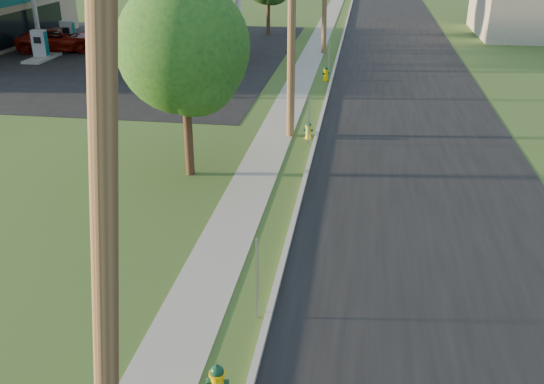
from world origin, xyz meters
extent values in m
cube|color=black|center=(4.50, 10.00, 0.01)|extent=(8.00, 120.00, 0.02)
cube|color=gray|center=(0.50, 10.00, 0.07)|extent=(0.15, 120.00, 0.15)
cube|color=gray|center=(-1.25, 10.00, 0.01)|extent=(1.50, 120.00, 0.03)
cube|color=black|center=(-16.00, 32.00, 0.01)|extent=(26.00, 28.00, 0.02)
cylinder|color=brown|center=(-0.60, -1.00, 4.75)|extent=(1.31, 0.32, 9.48)
cylinder|color=brown|center=(-0.60, 17.00, 4.90)|extent=(0.32, 0.32, 9.80)
cube|color=gray|center=(0.25, 4.20, 1.00)|extent=(0.05, 0.04, 2.00)
cube|color=gray|center=(0.25, 16.00, 1.00)|extent=(0.05, 0.04, 2.00)
cube|color=gray|center=(0.25, 28.20, 1.00)|extent=(0.05, 0.04, 2.00)
cylinder|color=silver|center=(-21.50, 35.30, 2.75)|extent=(0.36, 0.36, 5.50)
cylinder|color=silver|center=(-6.50, 28.70, 2.75)|extent=(0.36, 0.36, 5.50)
cylinder|color=silver|center=(-6.50, 35.30, 2.75)|extent=(0.36, 0.36, 5.50)
cube|color=gray|center=(-18.50, 30.00, 0.09)|extent=(1.20, 3.20, 0.18)
cube|color=#9EA0A3|center=(-18.50, 30.00, 1.05)|extent=(0.90, 0.50, 1.70)
cube|color=#006163|center=(-18.50, 30.00, 1.05)|extent=(0.94, 0.40, 1.50)
cube|color=black|center=(-18.50, 29.73, 1.30)|extent=(0.50, 0.02, 0.40)
cube|color=gray|center=(-9.50, 30.00, 0.09)|extent=(1.20, 3.20, 0.18)
cube|color=#9EA0A3|center=(-9.50, 30.00, 1.05)|extent=(0.90, 0.50, 1.70)
cube|color=#006163|center=(-9.50, 30.00, 1.05)|extent=(0.94, 0.40, 1.50)
cube|color=black|center=(-9.50, 29.73, 1.30)|extent=(0.50, 0.02, 0.40)
cube|color=gray|center=(-18.50, 34.00, 0.09)|extent=(1.20, 3.20, 0.18)
cube|color=#9EA0A3|center=(-18.50, 34.00, 1.05)|extent=(0.90, 0.50, 1.70)
cube|color=#006163|center=(-18.50, 34.00, 1.05)|extent=(0.94, 0.40, 1.50)
cube|color=black|center=(-18.50, 33.73, 1.30)|extent=(0.50, 0.02, 0.40)
cube|color=gray|center=(-9.50, 34.00, 0.09)|extent=(1.20, 3.20, 0.18)
cube|color=#9EA0A3|center=(-9.50, 34.00, 1.05)|extent=(0.90, 0.50, 1.70)
cube|color=#006163|center=(-9.50, 34.00, 1.05)|extent=(0.94, 0.40, 1.50)
cube|color=black|center=(-9.50, 33.73, 1.30)|extent=(0.50, 0.02, 0.40)
cube|color=#006163|center=(-21.98, 32.00, 3.30)|extent=(0.06, 22.00, 0.70)
cube|color=black|center=(-21.97, 32.00, 1.40)|extent=(0.06, 16.06, 2.20)
cylinder|color=gray|center=(-4.50, 22.50, 2.50)|extent=(0.24, 0.24, 5.00)
cylinder|color=#351F14|center=(-3.55, 12.26, 1.70)|extent=(0.30, 0.30, 3.40)
sphere|color=#1A481C|center=(-3.55, 12.26, 4.42)|extent=(4.35, 4.35, 4.35)
sphere|color=#1A481C|center=(-3.15, 11.96, 3.74)|extent=(2.99, 2.99, 2.99)
cylinder|color=#351F14|center=(-5.49, 42.14, 1.73)|extent=(0.30, 0.30, 3.46)
cylinder|color=#EDAF02|center=(-0.02, 1.56, 0.62)|extent=(0.31, 0.31, 0.04)
sphere|color=#0F3A22|center=(-0.02, 1.56, 0.66)|extent=(0.25, 0.25, 0.25)
cylinder|color=#0F3A22|center=(-0.02, 1.56, 0.80)|extent=(0.06, 0.06, 0.07)
cylinder|color=#0F3A22|center=(-0.18, 1.53, 0.42)|extent=(0.13, 0.12, 0.10)
cylinder|color=#0F3A22|center=(0.13, 1.59, 0.42)|extent=(0.13, 0.12, 0.10)
cylinder|color=yellow|center=(0.17, 16.74, 0.03)|extent=(0.27, 0.27, 0.06)
cylinder|color=yellow|center=(0.17, 16.74, 0.29)|extent=(0.21, 0.21, 0.58)
cylinder|color=yellow|center=(0.17, 16.74, 0.55)|extent=(0.27, 0.27, 0.04)
sphere|color=#093A1B|center=(0.17, 16.74, 0.58)|extent=(0.22, 0.22, 0.22)
cylinder|color=#093A1B|center=(0.17, 16.74, 0.70)|extent=(0.05, 0.05, 0.06)
cylinder|color=#093A1B|center=(0.15, 16.60, 0.37)|extent=(0.13, 0.13, 0.11)
cylinder|color=#093A1B|center=(0.04, 16.76, 0.37)|extent=(0.11, 0.10, 0.09)
cylinder|color=#093A1B|center=(0.31, 16.71, 0.37)|extent=(0.11, 0.10, 0.09)
cylinder|color=#F8D000|center=(0.17, 26.99, 0.03)|extent=(0.31, 0.31, 0.07)
cylinder|color=#F8D000|center=(0.17, 26.99, 0.33)|extent=(0.24, 0.24, 0.66)
cylinder|color=#F8D000|center=(0.17, 26.99, 0.61)|extent=(0.31, 0.31, 0.04)
sphere|color=#0C3813|center=(0.17, 26.99, 0.66)|extent=(0.25, 0.25, 0.25)
cylinder|color=#0C3813|center=(0.17, 26.99, 0.79)|extent=(0.05, 0.05, 0.07)
cylinder|color=#0C3813|center=(0.23, 26.85, 0.42)|extent=(0.16, 0.17, 0.12)
cylinder|color=#0C3813|center=(0.03, 26.92, 0.42)|extent=(0.14, 0.14, 0.10)
cylinder|color=#0C3813|center=(0.31, 27.05, 0.42)|extent=(0.14, 0.14, 0.10)
imported|color=#680B03|center=(-18.64, 32.90, 0.79)|extent=(6.15, 3.98, 1.58)
camera|label=1|loc=(2.26, -6.86, 8.04)|focal=40.00mm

